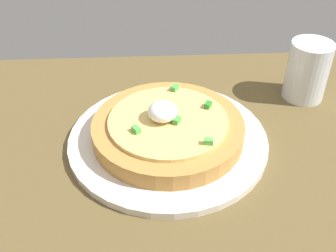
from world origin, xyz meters
TOP-DOWN VIEW (x-y plane):
  - dining_table at (0.00, 0.00)cm, footprint 91.34×64.42cm
  - plate at (-6.55, -4.90)cm, footprint 29.48×29.48cm
  - pizza at (-6.53, -4.91)cm, footprint 22.22×22.22cm
  - cup_near at (-30.49, -16.26)cm, footprint 6.95×6.95cm

SIDE VIEW (x-z plane):
  - dining_table at x=0.00cm, z-range 0.00..2.55cm
  - plate at x=-6.55cm, z-range 2.55..3.66cm
  - pizza at x=-6.53cm, z-range 2.33..8.23cm
  - cup_near at x=-30.49cm, z-range 2.00..12.03cm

